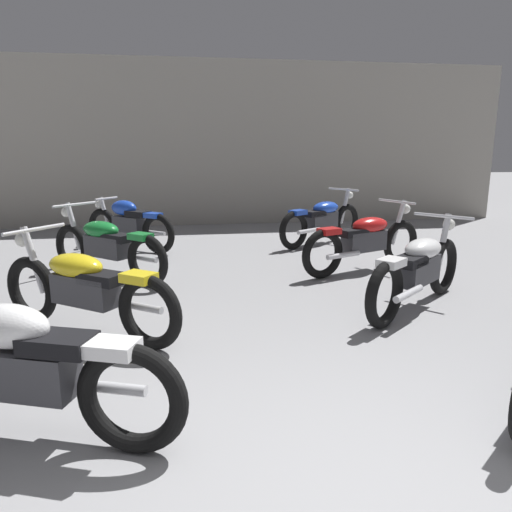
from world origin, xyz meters
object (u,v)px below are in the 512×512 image
motorcycle_left_row_1 (84,288)px  motorcycle_left_row_2 (106,245)px  motorcycle_right_row_3 (322,219)px  motorcycle_right_row_1 (419,268)px  motorcycle_left_row_3 (129,223)px  motorcycle_right_row_2 (365,240)px  motorcycle_left_row_0 (26,368)px

motorcycle_left_row_1 → motorcycle_left_row_2: 2.04m
motorcycle_right_row_3 → motorcycle_left_row_2: bearing=-152.3°
motorcycle_left_row_1 → motorcycle_right_row_1: bearing=3.6°
motorcycle_left_row_3 → motorcycle_right_row_3: bearing=0.1°
motorcycle_left_row_2 → motorcycle_left_row_3: bearing=86.8°
motorcycle_left_row_1 → motorcycle_left_row_3: 3.89m
motorcycle_left_row_1 → motorcycle_right_row_2: bearing=28.5°
motorcycle_left_row_1 → motorcycle_left_row_3: motorcycle_left_row_1 is taller
motorcycle_left_row_1 → motorcycle_right_row_3: 5.19m
motorcycle_right_row_1 → motorcycle_right_row_2: same height
motorcycle_left_row_3 → motorcycle_right_row_3: 3.42m
motorcycle_left_row_1 → motorcycle_right_row_1: (3.41, 0.22, 0.00)m
motorcycle_left_row_0 → motorcycle_left_row_2: size_ratio=1.12×
motorcycle_left_row_2 → motorcycle_right_row_2: same height
motorcycle_left_row_1 → motorcycle_right_row_2: same height
motorcycle_left_row_1 → motorcycle_right_row_2: size_ratio=0.89×
motorcycle_left_row_3 → motorcycle_right_row_3: (3.42, 0.01, -0.01)m
motorcycle_left_row_1 → motorcycle_right_row_1: size_ratio=1.05×
motorcycle_left_row_3 → motorcycle_right_row_2: size_ratio=0.78×
motorcycle_left_row_0 → motorcycle_right_row_3: size_ratio=1.02×
motorcycle_left_row_2 → motorcycle_right_row_1: (3.51, -1.83, 0.00)m
motorcycle_left_row_1 → motorcycle_right_row_2: (3.45, 1.87, 0.00)m
motorcycle_left_row_0 → motorcycle_right_row_1: motorcycle_right_row_1 is taller
motorcycle_right_row_2 → motorcycle_right_row_3: bearing=90.7°
motorcycle_right_row_1 → motorcycle_right_row_3: 3.68m
motorcycle_right_row_2 → motorcycle_right_row_3: same height
motorcycle_left_row_0 → motorcycle_left_row_2: motorcycle_left_row_2 is taller
motorcycle_left_row_2 → motorcycle_left_row_3: size_ratio=1.06×
motorcycle_left_row_2 → motorcycle_right_row_3: size_ratio=0.91×
motorcycle_left_row_1 → motorcycle_left_row_2: size_ratio=1.08×
motorcycle_right_row_1 → motorcycle_right_row_3: same height
motorcycle_left_row_0 → motorcycle_left_row_2: bearing=91.3°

